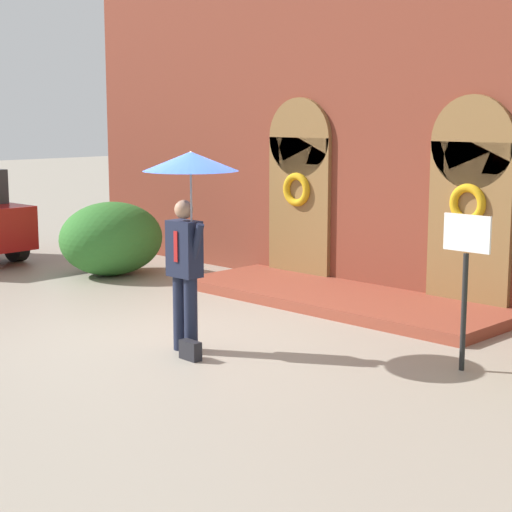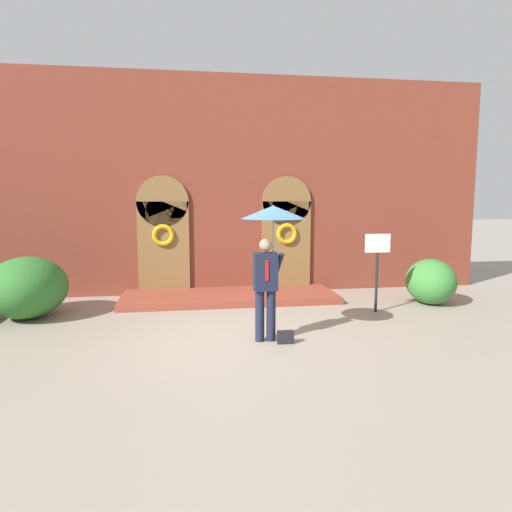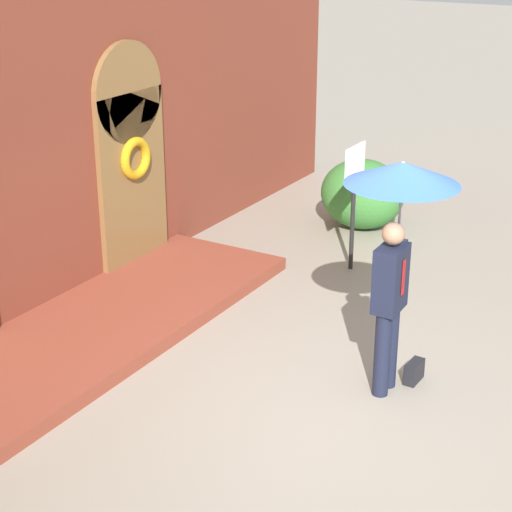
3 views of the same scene
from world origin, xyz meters
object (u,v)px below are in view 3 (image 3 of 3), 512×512
object	(u,v)px
person_with_umbrella	(399,208)
handbag	(414,372)
sign_post	(354,187)
shrub_right	(362,194)

from	to	relation	value
person_with_umbrella	handbag	xyz separation A→B (m)	(0.22, -0.20, -1.80)
sign_post	shrub_right	size ratio (longest dim) A/B	1.33
handbag	shrub_right	distance (m)	4.70
person_with_umbrella	handbag	world-z (taller)	person_with_umbrella
sign_post	person_with_umbrella	bearing A→B (deg)	-148.26
handbag	sign_post	distance (m)	3.22
handbag	shrub_right	size ratio (longest dim) A/B	0.22
handbag	shrub_right	xyz separation A→B (m)	(4.03, 2.40, 0.42)
person_with_umbrella	sign_post	size ratio (longest dim) A/B	1.37
handbag	sign_post	bearing A→B (deg)	39.16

